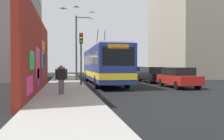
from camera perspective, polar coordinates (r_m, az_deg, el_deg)
name	(u,v)px	position (r m, az deg, el deg)	size (l,w,h in m)	color
ground_plane	(85,86)	(20.12, -6.34, -3.87)	(80.00, 80.00, 0.00)	black
sidewalk_slab	(66,86)	(20.05, -10.91, -3.68)	(48.00, 3.20, 0.15)	#9E9B93
graffiti_wall	(37,55)	(15.97, -17.23, 3.44)	(13.76, 0.32, 4.82)	maroon
building_far_right	(195,28)	(37.81, 18.94, 9.33)	(13.01, 9.77, 14.37)	#9E937F
city_bus	(104,64)	(21.90, -2.00, 1.42)	(12.54, 2.60, 5.13)	navy
parked_car_red	(178,77)	(19.43, 15.37, -1.61)	(4.34, 1.85, 1.58)	#B21E19
parked_car_black	(152,74)	(24.75, 9.41, -1.01)	(4.90, 1.80, 1.58)	black
parked_car_silver	(135,73)	(30.37, 5.52, -0.60)	(4.92, 1.93, 1.58)	#B7B7BC
pedestrian_midblock	(61,72)	(22.27, -11.92, -0.57)	(0.22, 0.74, 1.63)	#595960
pedestrian_near_wall	(61,77)	(13.52, -11.89, -1.72)	(0.22, 0.65, 1.60)	#595960
traffic_light	(81,50)	(19.80, -7.31, 4.73)	(0.49, 0.28, 4.23)	#2D382D
street_lamp	(78,43)	(26.28, -7.98, 6.25)	(0.44, 1.89, 6.89)	#4C4C51
flying_pigeons	(82,3)	(21.95, -7.21, 15.33)	(5.17, 4.05, 2.39)	#47474C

